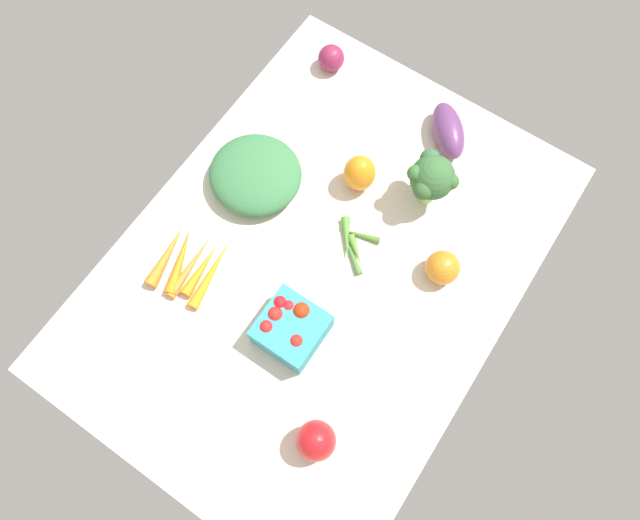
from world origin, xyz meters
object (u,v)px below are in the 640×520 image
Objects in this scene: red_onion_center at (331,58)px; carrot_bunch at (188,264)px; leafy_greens_clump at (255,174)px; eggplant at (448,131)px; broccoli_head at (431,178)px; heirloom_tomato_orange at (442,268)px; bell_pepper_red at (316,441)px; berry_basket at (291,328)px; okra_pile at (352,243)px; bell_pepper_orange at (360,173)px.

carrot_bunch is at bearing 3.24° from red_onion_center.
leafy_greens_clump is 1.42× the size of eggplant.
broccoli_head reaches higher than heirloom_tomato_orange.
heirloom_tomato_orange is (-41.54, 2.36, -1.20)cm from bell_pepper_red.
berry_basket is (55.45, -3.23, 0.61)cm from eggplant.
eggplant is 55.55cm from berry_basket.
bell_pepper_red reaches higher than okra_pile.
leafy_greens_clump is 2.83× the size of heirloom_tomato_orange.
bell_pepper_orange reaches higher than red_onion_center.
leafy_greens_clump is at bearing -56.83° from bell_pepper_orange.
broccoli_head is 1.47× the size of bell_pepper_orange.
carrot_bunch is (23.46, -0.17, -2.18)cm from leafy_greens_clump.
berry_basket reaches higher than eggplant.
berry_basket is at bearing -9.44° from broccoli_head.
berry_basket is at bearing 0.66° from okra_pile.
broccoli_head is at bearing -139.25° from heirloom_tomato_orange.
berry_basket is (57.28, 28.74, 0.76)cm from red_onion_center.
broccoli_head is 1.14× the size of berry_basket.
heirloom_tomato_orange is (-3.99, 43.37, 0.05)cm from leafy_greens_clump.
bell_pepper_red is (37.55, 41.00, 1.25)cm from leafy_greens_clump.
heirloom_tomato_orange is 32.52cm from berry_basket.
berry_basket reaches higher than red_onion_center.
okra_pile is at bearing -156.50° from bell_pepper_red.
bell_pepper_orange is at bearing -155.52° from bell_pepper_red.
berry_basket reaches higher than heirloom_tomato_orange.
bell_pepper_red is at bearing 31.77° from red_onion_center.
leafy_greens_clump is at bearing -84.61° from eggplant.
berry_basket is (23.05, 25.30, 0.35)cm from leafy_greens_clump.
broccoli_head is at bearing 118.26° from leafy_greens_clump.
leafy_greens_clump is 2.11× the size of bell_pepper_red.
okra_pile is 14.95cm from bell_pepper_orange.
bell_pepper_orange is 1.31× the size of heirloom_tomato_orange.
red_onion_center is 0.44× the size of eggplant.
eggplant reaches higher than carrot_bunch.
heirloom_tomato_orange is at bearing 146.25° from berry_basket.
carrot_bunch is at bearing -57.77° from heirloom_tomato_orange.
leafy_greens_clump is 23.56cm from carrot_bunch.
leafy_greens_clump is at bearing -132.33° from berry_basket.
bell_pepper_orange is 22.78cm from eggplant.
heirloom_tomato_orange reaches higher than eggplant.
red_onion_center is 0.87× the size of heirloom_tomato_orange.
bell_pepper_red is 0.70× the size of broccoli_head.
leafy_greens_clump is at bearing -61.74° from broccoli_head.
heirloom_tomato_orange reaches higher than red_onion_center.
bell_pepper_red is 1.02× the size of bell_pepper_orange.
berry_basket is 0.70× the size of carrot_bunch.
bell_pepper_red is at bearing -3.26° from heirloom_tomato_orange.
red_onion_center is 32.02cm from eggplant.
berry_basket is (27.04, -18.07, 0.29)cm from heirloom_tomato_orange.
okra_pile is 1.16× the size of bell_pepper_orange.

